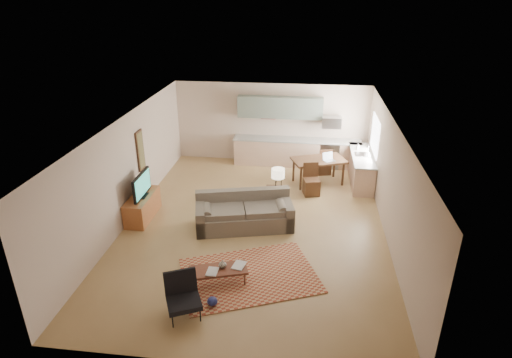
# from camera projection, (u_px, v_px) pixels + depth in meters

# --- Properties ---
(room) EXTENTS (9.00, 9.00, 9.00)m
(room) POSITION_uv_depth(u_px,v_px,m) (254.00, 177.00, 10.42)
(room) COLOR #987647
(room) RESTS_ON ground
(kitchen_counter_back) EXTENTS (4.26, 0.64, 0.92)m
(kitchen_counter_back) POSITION_uv_depth(u_px,v_px,m) (296.00, 152.00, 14.46)
(kitchen_counter_back) COLOR tan
(kitchen_counter_back) RESTS_ON ground
(kitchen_counter_right) EXTENTS (0.64, 2.26, 0.92)m
(kitchen_counter_right) POSITION_uv_depth(u_px,v_px,m) (361.00, 168.00, 13.17)
(kitchen_counter_right) COLOR tan
(kitchen_counter_right) RESTS_ON ground
(kitchen_range) EXTENTS (0.62, 0.62, 0.90)m
(kitchen_range) POSITION_uv_depth(u_px,v_px,m) (329.00, 154.00, 14.34)
(kitchen_range) COLOR #A5A8AD
(kitchen_range) RESTS_ON ground
(kitchen_microwave) EXTENTS (0.62, 0.40, 0.35)m
(kitchen_microwave) POSITION_uv_depth(u_px,v_px,m) (332.00, 122.00, 13.91)
(kitchen_microwave) COLOR #A5A8AD
(kitchen_microwave) RESTS_ON room
(upper_cabinets) EXTENTS (2.80, 0.34, 0.70)m
(upper_cabinets) POSITION_uv_depth(u_px,v_px,m) (280.00, 107.00, 14.05)
(upper_cabinets) COLOR slate
(upper_cabinets) RESTS_ON room
(window_right) EXTENTS (0.02, 1.40, 1.05)m
(window_right) POSITION_uv_depth(u_px,v_px,m) (375.00, 135.00, 12.68)
(window_right) COLOR white
(window_right) RESTS_ON room
(wall_art_left) EXTENTS (0.06, 0.42, 1.10)m
(wall_art_left) POSITION_uv_depth(u_px,v_px,m) (141.00, 150.00, 11.51)
(wall_art_left) COLOR olive
(wall_art_left) RESTS_ON room
(triptych) EXTENTS (1.70, 0.04, 0.50)m
(triptych) POSITION_uv_depth(u_px,v_px,m) (268.00, 112.00, 14.31)
(triptych) COLOR beige
(triptych) RESTS_ON room
(rug) EXTENTS (3.28, 2.81, 0.02)m
(rug) POSITION_uv_depth(u_px,v_px,m) (249.00, 275.00, 9.02)
(rug) COLOR maroon
(rug) RESTS_ON floor
(sofa) EXTENTS (2.70, 1.65, 0.87)m
(sofa) POSITION_uv_depth(u_px,v_px,m) (244.00, 212.00, 10.70)
(sofa) COLOR #645A4D
(sofa) RESTS_ON floor
(coffee_table) EXTENTS (1.26, 0.80, 0.36)m
(coffee_table) POSITION_uv_depth(u_px,v_px,m) (219.00, 276.00, 8.73)
(coffee_table) COLOR #552718
(coffee_table) RESTS_ON floor
(book_a) EXTENTS (0.24, 0.31, 0.03)m
(book_a) POSITION_uv_depth(u_px,v_px,m) (207.00, 271.00, 8.57)
(book_a) COLOR maroon
(book_a) RESTS_ON coffee_table
(book_b) EXTENTS (0.37, 0.42, 0.02)m
(book_b) POSITION_uv_depth(u_px,v_px,m) (234.00, 264.00, 8.79)
(book_b) COLOR navy
(book_b) RESTS_ON coffee_table
(vase) EXTENTS (0.22, 0.22, 0.17)m
(vase) POSITION_uv_depth(u_px,v_px,m) (222.00, 264.00, 8.68)
(vase) COLOR black
(vase) RESTS_ON coffee_table
(armchair) EXTENTS (0.93, 0.93, 0.80)m
(armchair) POSITION_uv_depth(u_px,v_px,m) (183.00, 298.00, 7.78)
(armchair) COLOR black
(armchair) RESTS_ON floor
(tv_credenza) EXTENTS (0.53, 1.37, 0.63)m
(tv_credenza) POSITION_uv_depth(u_px,v_px,m) (142.00, 207.00, 11.18)
(tv_credenza) COLOR brown
(tv_credenza) RESTS_ON floor
(tv) EXTENTS (0.11, 1.05, 0.63)m
(tv) POSITION_uv_depth(u_px,v_px,m) (142.00, 185.00, 10.92)
(tv) COLOR black
(tv) RESTS_ON tv_credenza
(console_table) EXTENTS (0.64, 0.45, 0.72)m
(console_table) POSITION_uv_depth(u_px,v_px,m) (277.00, 200.00, 11.44)
(console_table) COLOR #3E2516
(console_table) RESTS_ON floor
(table_lamp) EXTENTS (0.39, 0.39, 0.57)m
(table_lamp) POSITION_uv_depth(u_px,v_px,m) (278.00, 178.00, 11.17)
(table_lamp) COLOR beige
(table_lamp) RESTS_ON console_table
(dining_table) EXTENTS (1.78, 1.40, 0.79)m
(dining_table) POSITION_uv_depth(u_px,v_px,m) (318.00, 171.00, 13.13)
(dining_table) COLOR #3E2516
(dining_table) RESTS_ON floor
(dining_chair_near) EXTENTS (0.54, 0.56, 0.93)m
(dining_chair_near) POSITION_uv_depth(u_px,v_px,m) (312.00, 180.00, 12.39)
(dining_chair_near) COLOR #3E2516
(dining_chair_near) RESTS_ON floor
(dining_chair_far) EXTENTS (0.51, 0.53, 0.88)m
(dining_chair_far) POSITION_uv_depth(u_px,v_px,m) (324.00, 161.00, 13.81)
(dining_chair_far) COLOR #3E2516
(dining_chair_far) RESTS_ON floor
(laptop) EXTENTS (0.41, 0.38, 0.25)m
(laptop) POSITION_uv_depth(u_px,v_px,m) (330.00, 157.00, 12.78)
(laptop) COLOR #A5A8AD
(laptop) RESTS_ON dining_table
(soap_bottle) EXTENTS (0.13, 0.13, 0.19)m
(soap_bottle) POSITION_uv_depth(u_px,v_px,m) (358.00, 147.00, 13.35)
(soap_bottle) COLOR beige
(soap_bottle) RESTS_ON kitchen_counter_right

